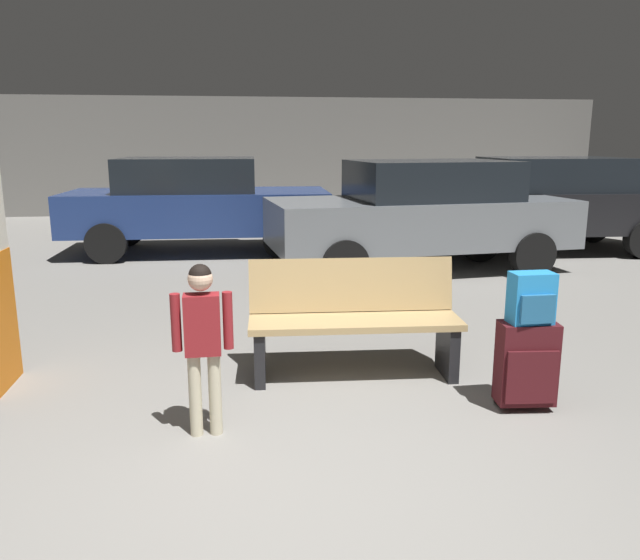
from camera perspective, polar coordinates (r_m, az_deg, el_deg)
ground_plane at (r=7.07m, az=-5.24°, el=-2.43°), size 18.00×18.00×0.10m
garage_back_wall at (r=15.69m, az=-6.95°, el=11.17°), size 18.00×0.12×2.80m
bench at (r=4.80m, az=3.11°, el=-3.61°), size 1.63×0.62×0.89m
suitcase at (r=4.44m, az=18.33°, el=-7.27°), size 0.40×0.26×0.60m
backpack_bright at (r=4.31m, az=18.75°, el=-1.63°), size 0.28×0.19×0.34m
child at (r=3.82m, az=-10.69°, el=-4.65°), size 0.37×0.21×1.08m
parked_car_near at (r=8.81m, az=9.26°, el=6.11°), size 4.25×2.12×1.51m
parked_car_side at (r=10.84m, az=19.84°, el=6.73°), size 4.19×1.97×1.51m
parked_car_far at (r=10.27m, az=-11.23°, el=6.95°), size 4.15×1.90×1.51m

